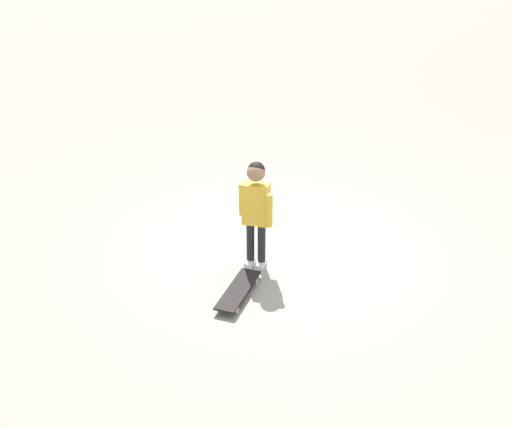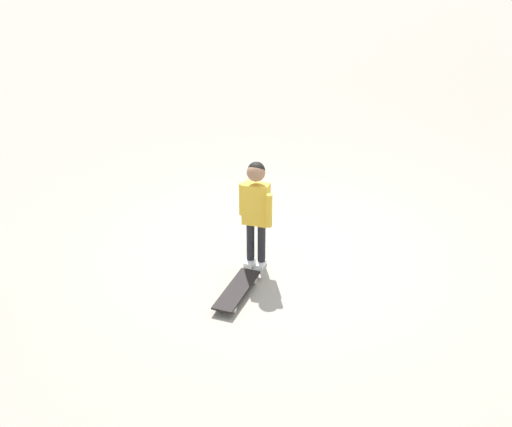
{
  "view_description": "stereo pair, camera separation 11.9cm",
  "coord_description": "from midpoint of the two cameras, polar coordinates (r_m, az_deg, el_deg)",
  "views": [
    {
      "loc": [
        -2.42,
        5.08,
        3.25
      ],
      "look_at": [
        0.1,
        0.31,
        0.55
      ],
      "focal_mm": 45.5,
      "sensor_mm": 36.0,
      "label": 1
    },
    {
      "loc": [
        -2.52,
        5.02,
        3.25
      ],
      "look_at": [
        0.1,
        0.31,
        0.55
      ],
      "focal_mm": 45.5,
      "sensor_mm": 36.0,
      "label": 2
    }
  ],
  "objects": [
    {
      "name": "child_person",
      "position": [
        5.98,
        -0.57,
        0.9
      ],
      "size": [
        0.4,
        0.21,
        1.06
      ],
      "color": "black",
      "rests_on": "ground"
    },
    {
      "name": "ground_plane",
      "position": [
        6.5,
        1.54,
        -3.43
      ],
      "size": [
        50.0,
        50.0,
        0.0
      ],
      "primitive_type": "plane",
      "color": "#9E9384"
    },
    {
      "name": "skateboard",
      "position": [
        5.8,
        -2.17,
        -6.77
      ],
      "size": [
        0.29,
        0.72,
        0.07
      ],
      "color": "black",
      "rests_on": "ground"
    }
  ]
}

